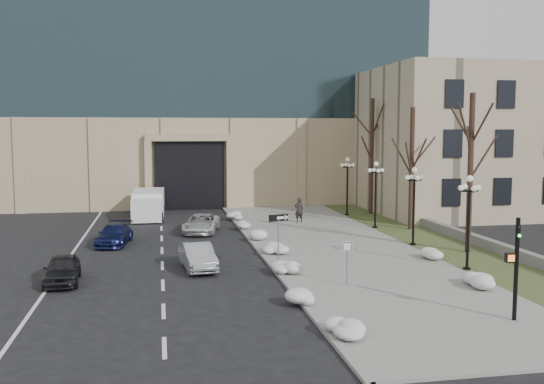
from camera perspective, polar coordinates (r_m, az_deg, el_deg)
The scene contains 33 objects.
ground at distance 23.16m, azimuth 6.51°, elevation -11.66°, with size 160.00×160.00×0.00m, color black.
sidewalk at distance 37.15m, azimuth 5.35°, elevation -4.86°, with size 9.00×40.00×0.12m, color gray.
curb at distance 36.19m, azimuth -1.54°, elevation -5.11°, with size 0.30×40.00×0.14m, color gray.
grass_strip at distance 39.41m, azimuth 14.51°, elevation -4.42°, with size 4.00×40.00×0.10m, color #374623.
stone_wall at distance 41.99m, azimuth 15.84°, elevation -3.41°, with size 0.50×30.00×0.70m, color slate.
office_tower at distance 65.86m, azimuth -6.68°, elevation 15.91°, with size 40.00×24.70×36.00m.
classical_building at distance 56.78m, azimuth 19.71°, elevation 4.56°, with size 22.00×18.12×12.00m.
car_a at distance 29.39m, azimuth -19.15°, elevation -6.87°, with size 1.52×3.77×1.29m, color black.
car_b at distance 30.67m, azimuth -7.01°, elevation -6.03°, with size 1.40×4.01×1.32m, color #A7ABAF.
car_c at distance 38.12m, azimuth -14.62°, elevation -3.90°, with size 1.73×4.25×1.23m, color navy.
car_d at distance 41.40m, azimuth -6.68°, elevation -2.96°, with size 2.11×4.56×1.27m, color silver.
car_e at distance 50.63m, azimuth -12.00°, elevation -1.47°, with size 1.44×3.56×1.21m, color #2D2C31.
pedestrian at distance 44.97m, azimuth 2.55°, elevation -1.71°, with size 0.67×0.44×1.83m, color black.
box_truck at distance 48.93m, azimuth -11.56°, elevation -1.21°, with size 2.56×6.79×2.13m.
one_way_sign at distance 29.62m, azimuth 0.91°, elevation -3.06°, with size 1.07×0.41×2.86m.
keep_sign at distance 26.95m, azimuth 7.08°, elevation -5.81°, with size 0.44×0.14×2.08m.
traffic_signal at distance 23.54m, azimuth 21.92°, elevation -6.93°, with size 0.66×0.88×3.86m.
snow_clump_a at distance 21.02m, azimuth 6.99°, elevation -12.65°, with size 1.10×1.60×0.36m, color silver.
snow_clump_b at distance 24.63m, azimuth 3.17°, elevation -9.82°, with size 1.10×1.60×0.36m, color silver.
snow_clump_c at distance 29.61m, azimuth 1.49°, elevation -7.13°, with size 1.10×1.60×0.36m, color silver.
snow_clump_d at distance 34.04m, azimuth 0.06°, elevation -5.41°, with size 1.10×1.60×0.36m, color silver.
snow_clump_e at distance 38.24m, azimuth -1.25°, elevation -4.16°, with size 1.10×1.60×0.36m, color silver.
snow_clump_f at distance 42.39m, azimuth -2.55°, elevation -3.18°, with size 1.10×1.60×0.36m, color silver.
snow_clump_g at distance 46.55m, azimuth -3.23°, elevation -2.37°, with size 1.10×1.60×0.36m, color silver.
snow_clump_h at distance 28.46m, azimuth 19.37°, elevation -8.00°, with size 1.10×1.60×0.36m, color silver.
snow_clump_i at distance 33.73m, azimuth 14.45°, elevation -5.71°, with size 1.10×1.60×0.36m, color silver.
lamppost_a at distance 31.14m, azimuth 18.03°, elevation -1.59°, with size 1.18×1.18×4.76m.
lamppost_b at distance 36.93m, azimuth 13.22°, elevation -0.33°, with size 1.18×1.18×4.76m.
lamppost_c at distance 42.93m, azimuth 9.73°, elevation 0.59°, with size 1.18×1.18×4.76m.
lamppost_d at distance 49.06m, azimuth 7.11°, elevation 1.28°, with size 1.18×1.18×4.76m.
tree_near at distance 35.48m, azimuth 18.22°, elevation 3.75°, with size 3.20×3.20×9.00m.
tree_mid at distance 42.67m, azimuth 13.04°, elevation 3.76°, with size 3.20×3.20×8.50m.
tree_far at distance 50.09m, azimuth 9.39°, elevation 4.86°, with size 3.20×3.20×9.50m.
Camera 1 is at (-6.54, -21.10, 6.96)m, focal length 40.00 mm.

